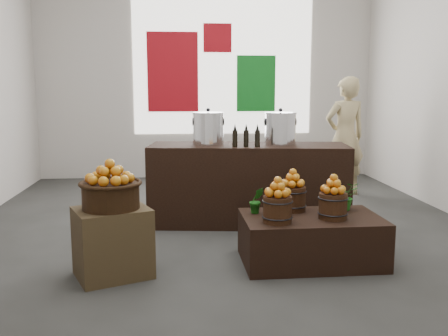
{
  "coord_description": "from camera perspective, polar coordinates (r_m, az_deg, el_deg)",
  "views": [
    {
      "loc": [
        -0.48,
        -5.6,
        1.62
      ],
      "look_at": [
        -0.02,
        -0.4,
        0.78
      ],
      "focal_mm": 40.0,
      "sensor_mm": 36.0,
      "label": 1
    }
  ],
  "objects": [
    {
      "name": "deco_red_left",
      "position": [
        9.08,
        -5.88,
        10.85
      ],
      "size": [
        0.9,
        0.04,
        1.4
      ],
      "primitive_type": "cube",
      "color": "maroon",
      "rests_on": "back_wall"
    },
    {
      "name": "oil_cruets",
      "position": [
        5.68,
        2.87,
        3.75
      ],
      "size": [
        0.26,
        0.09,
        0.27
      ],
      "primitive_type": null,
      "rotation": [
        0.0,
        0.0,
        -0.12
      ],
      "color": "black",
      "rests_on": "counter"
    },
    {
      "name": "stock_pot_left",
      "position": [
        5.92,
        -1.82,
        4.44
      ],
      "size": [
        0.36,
        0.36,
        0.36
      ],
      "primitive_type": "cylinder",
      "color": "silver",
      "rests_on": "counter"
    },
    {
      "name": "back_opening",
      "position": [
        9.13,
        -0.11,
        11.51
      ],
      "size": [
        3.2,
        0.02,
        2.4
      ],
      "primitive_type": "cube",
      "color": "white",
      "rests_on": "back_wall"
    },
    {
      "name": "stock_pot_center",
      "position": [
        5.93,
        6.44,
        4.39
      ],
      "size": [
        0.36,
        0.36,
        0.36
      ],
      "primitive_type": "cylinder",
      "color": "silver",
      "rests_on": "counter"
    },
    {
      "name": "ground",
      "position": [
        5.85,
        -0.11,
        -6.95
      ],
      "size": [
        7.0,
        7.0,
        0.0
      ],
      "primitive_type": "plane",
      "color": "#333431",
      "rests_on": "ground"
    },
    {
      "name": "apples_in_basket",
      "position": [
        4.32,
        -12.9,
        -0.38
      ],
      "size": [
        0.38,
        0.38,
        0.2
      ],
      "primitive_type": null,
      "color": "#A71405",
      "rests_on": "wicker_basket"
    },
    {
      "name": "apples_in_bucket_rear",
      "position": [
        4.85,
        7.87,
        -1.14
      ],
      "size": [
        0.19,
        0.19,
        0.17
      ],
      "primitive_type": null,
      "color": "#A71405",
      "rests_on": "apple_bucket_rear"
    },
    {
      "name": "back_wall",
      "position": [
        9.12,
        -2.04,
        11.51
      ],
      "size": [
        6.0,
        0.04,
        4.0
      ],
      "primitive_type": "cube",
      "color": "#BDB6AE",
      "rests_on": "ground"
    },
    {
      "name": "counter",
      "position": [
        6.0,
        2.78,
        -1.86
      ],
      "size": [
        2.41,
        1.02,
        0.96
      ],
      "primitive_type": "cube",
      "rotation": [
        0.0,
        0.0,
        -0.12
      ],
      "color": "black",
      "rests_on": "ground"
    },
    {
      "name": "shopper",
      "position": [
        7.77,
        13.66,
        3.52
      ],
      "size": [
        0.73,
        0.55,
        1.79
      ],
      "primitive_type": "imported",
      "rotation": [
        0.0,
        0.0,
        3.34
      ],
      "color": "tan",
      "rests_on": "ground"
    },
    {
      "name": "deco_green_right",
      "position": [
        9.18,
        3.68,
        9.61
      ],
      "size": [
        0.7,
        0.04,
        1.0
      ],
      "primitive_type": "cube",
      "color": "#10671C",
      "rests_on": "back_wall"
    },
    {
      "name": "crate",
      "position": [
        4.46,
        -12.62,
        -8.3
      ],
      "size": [
        0.75,
        0.69,
        0.6
      ],
      "primitive_type": "cube",
      "rotation": [
        0.0,
        0.0,
        0.4
      ],
      "color": "#4C3D23",
      "rests_on": "ground"
    },
    {
      "name": "deco_red_upper",
      "position": [
        9.14,
        -0.75,
        14.65
      ],
      "size": [
        0.5,
        0.04,
        0.5
      ],
      "primitive_type": "cube",
      "color": "maroon",
      "rests_on": "back_wall"
    },
    {
      "name": "herb_garnish_left",
      "position": [
        4.75,
        3.74,
        -3.72
      ],
      "size": [
        0.15,
        0.12,
        0.25
      ],
      "primitive_type": "imported",
      "rotation": [
        0.0,
        0.0,
        0.1
      ],
      "color": "#145511",
      "rests_on": "display_table"
    },
    {
      "name": "display_table",
      "position": [
        4.78,
        9.91,
        -8.02
      ],
      "size": [
        1.29,
        0.81,
        0.44
      ],
      "primitive_type": "cube",
      "rotation": [
        0.0,
        0.0,
        0.02
      ],
      "color": "black",
      "rests_on": "ground"
    },
    {
      "name": "apples_in_bucket_front_left",
      "position": [
        4.4,
        6.16,
        -2.16
      ],
      "size": [
        0.19,
        0.19,
        0.17
      ],
      "primitive_type": null,
      "color": "#A71405",
      "rests_on": "apple_bucket_front_left"
    },
    {
      "name": "apple_bucket_rear",
      "position": [
        4.89,
        7.82,
        -3.49
      ],
      "size": [
        0.26,
        0.26,
        0.24
      ],
      "primitive_type": "cylinder",
      "color": "#36190E",
      "rests_on": "display_table"
    },
    {
      "name": "apple_bucket_front_right",
      "position": [
        4.65,
        12.34,
        -4.26
      ],
      "size": [
        0.26,
        0.26,
        0.24
      ],
      "primitive_type": "cylinder",
      "color": "#36190E",
      "rests_on": "display_table"
    },
    {
      "name": "wicker_basket",
      "position": [
        4.36,
        -12.8,
        -3.12
      ],
      "size": [
        0.48,
        0.48,
        0.22
      ],
      "primitive_type": "cylinder",
      "color": "black",
      "rests_on": "crate"
    },
    {
      "name": "herb_garnish_right",
      "position": [
        5.01,
        13.64,
        -3.11
      ],
      "size": [
        0.28,
        0.26,
        0.28
      ],
      "primitive_type": "imported",
      "rotation": [
        0.0,
        0.0,
        0.16
      ],
      "color": "#145511",
      "rests_on": "display_table"
    },
    {
      "name": "apple_bucket_front_left",
      "position": [
        4.44,
        6.12,
        -4.74
      ],
      "size": [
        0.26,
        0.26,
        0.24
      ],
      "primitive_type": "cylinder",
      "color": "#36190E",
      "rests_on": "display_table"
    },
    {
      "name": "apples_in_bucket_front_right",
      "position": [
        4.61,
        12.43,
        -1.79
      ],
      "size": [
        0.19,
        0.19,
        0.17
      ],
      "primitive_type": null,
      "color": "#A71405",
      "rests_on": "apple_bucket_front_right"
    }
  ]
}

